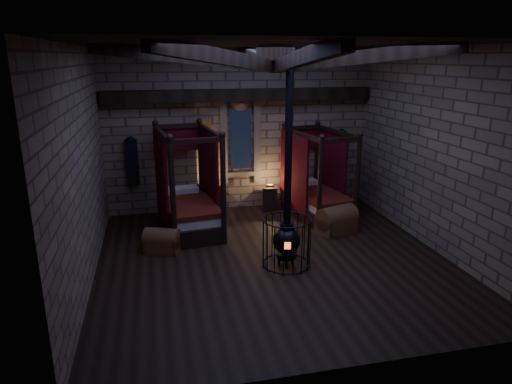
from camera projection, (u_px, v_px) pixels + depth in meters
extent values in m
cube|color=black|center=(273.00, 259.00, 9.35)|extent=(7.00, 7.00, 0.01)
cube|color=#847054|center=(240.00, 131.00, 12.02)|extent=(7.00, 0.02, 4.20)
cube|color=#847054|center=(349.00, 221.00, 5.48)|extent=(7.00, 0.02, 4.20)
cube|color=#847054|center=(82.00, 169.00, 8.01)|extent=(0.02, 7.00, 4.20)
cube|color=#847054|center=(437.00, 151.00, 9.49)|extent=(0.02, 7.00, 4.20)
cube|color=black|center=(276.00, 44.00, 8.15)|extent=(7.00, 7.00, 0.01)
cube|color=black|center=(241.00, 95.00, 11.58)|extent=(6.86, 0.35, 0.30)
cylinder|color=black|center=(276.00, 53.00, 8.19)|extent=(0.70, 0.70, 0.25)
cube|color=black|center=(241.00, 139.00, 12.03)|extent=(0.55, 0.04, 1.60)
cube|color=maroon|center=(202.00, 133.00, 11.77)|extent=(0.45, 0.03, 0.65)
cube|color=black|center=(132.00, 162.00, 11.47)|extent=(0.30, 0.10, 1.15)
cube|color=black|center=(340.00, 152.00, 12.65)|extent=(0.30, 0.10, 1.15)
cube|color=black|center=(190.00, 222.00, 10.89)|extent=(1.43, 2.39, 0.39)
cube|color=beige|center=(190.00, 210.00, 10.80)|extent=(1.28, 2.20, 0.24)
cube|color=maroon|center=(189.00, 204.00, 10.76)|extent=(1.35, 2.25, 0.11)
cube|color=beige|center=(183.00, 190.00, 11.48)|extent=(0.80, 0.47, 0.15)
cube|color=#51070F|center=(178.00, 139.00, 11.39)|extent=(1.20, 0.19, 0.60)
cylinder|color=black|center=(173.00, 197.00, 9.45)|extent=(0.12, 0.12, 2.39)
cylinder|color=black|center=(158.00, 173.00, 11.42)|extent=(0.12, 0.12, 2.39)
cylinder|color=black|center=(223.00, 192.00, 9.79)|extent=(0.12, 0.12, 2.39)
cylinder|color=black|center=(201.00, 169.00, 11.76)|extent=(0.12, 0.12, 2.39)
cube|color=#51070F|center=(161.00, 178.00, 10.70)|extent=(0.25, 1.63, 2.12)
cube|color=#51070F|center=(209.00, 174.00, 11.07)|extent=(0.25, 1.63, 2.12)
cube|color=black|center=(317.00, 209.00, 11.84)|extent=(1.40, 2.24, 0.36)
cube|color=beige|center=(317.00, 199.00, 11.76)|extent=(1.25, 2.06, 0.22)
cube|color=maroon|center=(317.00, 194.00, 11.71)|extent=(1.32, 2.11, 0.10)
cube|color=beige|center=(304.00, 183.00, 12.37)|extent=(0.75, 0.46, 0.14)
cube|color=#51070F|center=(300.00, 139.00, 12.28)|extent=(1.11, 0.22, 0.56)
cylinder|color=black|center=(320.00, 187.00, 10.49)|extent=(0.11, 0.11, 2.22)
cylinder|color=black|center=(283.00, 168.00, 12.29)|extent=(0.11, 0.11, 2.22)
cylinder|color=black|center=(357.00, 183.00, 10.85)|extent=(0.11, 0.11, 2.22)
cylinder|color=black|center=(316.00, 165.00, 12.65)|extent=(0.11, 0.11, 2.22)
cube|color=#51070F|center=(294.00, 172.00, 11.64)|extent=(0.29, 1.51, 1.97)
cube|color=#51070F|center=(330.00, 168.00, 12.01)|extent=(0.29, 1.51, 1.97)
cube|color=brown|center=(162.00, 245.00, 9.69)|extent=(0.83, 0.67, 0.30)
cylinder|color=brown|center=(162.00, 238.00, 9.65)|extent=(0.83, 0.67, 0.44)
cube|color=olive|center=(148.00, 244.00, 9.74)|extent=(0.21, 0.44, 0.32)
cube|color=olive|center=(178.00, 246.00, 9.65)|extent=(0.21, 0.44, 0.32)
cube|color=brown|center=(337.00, 225.00, 10.75)|extent=(1.02, 0.80, 0.37)
cylinder|color=brown|center=(337.00, 217.00, 10.69)|extent=(1.02, 0.80, 0.55)
cube|color=olive|center=(323.00, 228.00, 10.54)|extent=(0.23, 0.55, 0.39)
cube|color=olive|center=(350.00, 221.00, 10.95)|extent=(0.23, 0.55, 0.39)
cube|color=black|center=(210.00, 201.00, 11.88)|extent=(0.56, 0.54, 0.77)
cube|color=black|center=(209.00, 186.00, 11.76)|extent=(0.61, 0.60, 0.04)
cylinder|color=olive|center=(209.00, 182.00, 11.73)|extent=(0.11, 0.11, 0.18)
cube|color=black|center=(270.00, 199.00, 12.24)|extent=(0.44, 0.43, 0.62)
cube|color=black|center=(270.00, 187.00, 12.14)|extent=(0.49, 0.47, 0.04)
cube|color=brown|center=(270.00, 185.00, 12.13)|extent=(0.18, 0.15, 0.04)
cylinder|color=black|center=(286.00, 255.00, 9.02)|extent=(0.39, 0.39, 0.10)
sphere|color=black|center=(286.00, 240.00, 8.93)|extent=(0.54, 0.54, 0.54)
cylinder|color=black|center=(287.00, 227.00, 8.85)|extent=(0.27, 0.27, 0.14)
cube|color=#FF5914|center=(287.00, 246.00, 8.68)|extent=(0.14, 0.05, 0.14)
cylinder|color=black|center=(288.00, 143.00, 8.38)|extent=(0.15, 0.15, 3.18)
torus|color=black|center=(286.00, 263.00, 9.07)|extent=(0.96, 0.96, 0.03)
torus|color=black|center=(287.00, 219.00, 8.81)|extent=(0.96, 0.96, 0.03)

